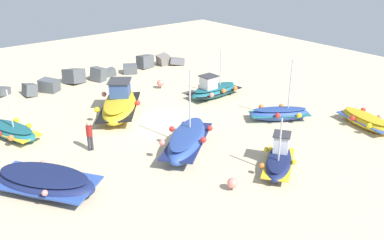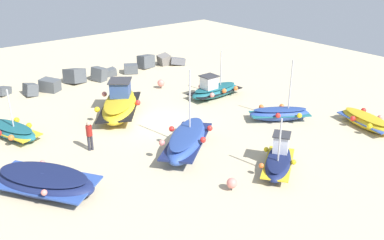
{
  "view_description": "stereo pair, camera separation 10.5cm",
  "coord_description": "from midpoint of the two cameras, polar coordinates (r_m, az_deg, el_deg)",
  "views": [
    {
      "loc": [
        -12.8,
        -19.55,
        10.17
      ],
      "look_at": [
        0.74,
        -2.83,
        0.9
      ],
      "focal_mm": 38.76,
      "sensor_mm": 36.0,
      "label": 1
    },
    {
      "loc": [
        -12.72,
        -19.61,
        10.17
      ],
      "look_at": [
        0.74,
        -2.83,
        0.9
      ],
      "focal_mm": 38.76,
      "sensor_mm": 36.0,
      "label": 2
    }
  ],
  "objects": [
    {
      "name": "fishing_boat_1",
      "position": [
        29.49,
        3.2,
        4.17
      ],
      "size": [
        4.08,
        2.21,
        3.3
      ],
      "rotation": [
        0.0,
        0.0,
        3.16
      ],
      "color": "#1E6670",
      "rests_on": "ground_plane"
    },
    {
      "name": "person_walking",
      "position": [
        22.28,
        -13.81,
        -1.88
      ],
      "size": [
        0.32,
        0.32,
        1.63
      ],
      "rotation": [
        0.0,
        0.0,
        1.43
      ],
      "color": "#2D2D38",
      "rests_on": "ground_plane"
    },
    {
      "name": "fishing_boat_7",
      "position": [
        26.67,
        22.91,
        -0.09
      ],
      "size": [
        2.23,
        3.85,
        0.76
      ],
      "rotation": [
        0.0,
        0.0,
        1.32
      ],
      "color": "gold",
      "rests_on": "ground_plane"
    },
    {
      "name": "fishing_boat_5",
      "position": [
        26.64,
        -9.8,
        2.12
      ],
      "size": [
        4.89,
        5.42,
        2.17
      ],
      "rotation": [
        0.0,
        0.0,
        0.91
      ],
      "color": "gold",
      "rests_on": "ground_plane"
    },
    {
      "name": "fishing_boat_4",
      "position": [
        21.66,
        -0.56,
        -2.85
      ],
      "size": [
        4.94,
        4.34,
        4.31
      ],
      "rotation": [
        0.0,
        0.0,
        3.8
      ],
      "color": "#2D4C9E",
      "rests_on": "ground_plane"
    },
    {
      "name": "fishing_boat_6",
      "position": [
        20.46,
        11.97,
        -5.44
      ],
      "size": [
        3.56,
        2.95,
        2.89
      ],
      "rotation": [
        0.0,
        0.0,
        0.59
      ],
      "color": "navy",
      "rests_on": "ground_plane"
    },
    {
      "name": "mooring_buoy_1",
      "position": [
        18.59,
        5.66,
        -8.64
      ],
      "size": [
        0.48,
        0.48,
        0.61
      ],
      "color": "#3F3F42",
      "rests_on": "ground_plane"
    },
    {
      "name": "ground_plane",
      "position": [
        25.49,
        -5.15,
        -0.31
      ],
      "size": [
        52.05,
        52.05,
        0.0
      ],
      "primitive_type": "plane",
      "color": "beige"
    },
    {
      "name": "fishing_boat_3",
      "position": [
        25.43,
        -23.48,
        -1.33
      ],
      "size": [
        2.47,
        4.14,
        2.9
      ],
      "rotation": [
        0.0,
        0.0,
        1.89
      ],
      "color": "#1E6670",
      "rests_on": "ground_plane"
    },
    {
      "name": "fishing_boat_2",
      "position": [
        26.09,
        12.09,
        0.87
      ],
      "size": [
        3.84,
        3.17,
        3.85
      ],
      "rotation": [
        0.0,
        0.0,
        2.55
      ],
      "color": "#2D4C9E",
      "rests_on": "ground_plane"
    },
    {
      "name": "breakwater_rocks",
      "position": [
        33.87,
        -14.47,
        5.9
      ],
      "size": [
        20.53,
        2.86,
        1.45
      ],
      "color": "slate",
      "rests_on": "ground_plane"
    },
    {
      "name": "mooring_buoy_0",
      "position": [
        31.28,
        -4.19,
        5.09
      ],
      "size": [
        0.55,
        0.55,
        0.7
      ],
      "color": "#3F3F42",
      "rests_on": "ground_plane"
    },
    {
      "name": "fishing_boat_0",
      "position": [
        19.47,
        -19.55,
        -7.94
      ],
      "size": [
        4.44,
        5.24,
        1.06
      ],
      "rotation": [
        0.0,
        0.0,
        2.15
      ],
      "color": "navy",
      "rests_on": "ground_plane"
    }
  ]
}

